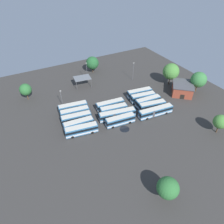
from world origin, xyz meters
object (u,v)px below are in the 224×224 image
object	(u,v)px
bus_row2_slot3	(143,97)
maintenance_shelter	(82,78)
bus_row0_slot3	(75,113)
lamp_post_near_entrance	(61,98)
tree_northeast	(92,63)
bus_row0_slot2	(76,118)
lamp_post_far_corner	(87,71)
tree_east_edge	(168,188)
bus_row2_slot1	(152,106)
lamp_post_by_building	(133,71)
bus_row2_slot4	(139,93)
tree_west_edge	(171,72)
bus_row1_slot1	(117,115)
tree_northwest	(25,90)
bus_row2_slot0	(156,112)
bus_row2_slot2	(148,101)
depot_building	(182,89)
bus_row1_slot0	(120,120)
tree_south_edge	(199,80)
bus_row0_slot4	(73,107)
bus_row0_slot1	(79,124)
bus_row1_slot2	(114,110)
bus_row1_slot3	(110,105)
tree_north_edge	(220,122)

from	to	relation	value
bus_row2_slot3	maintenance_shelter	bearing A→B (deg)	126.52
bus_row0_slot3	lamp_post_near_entrance	distance (m)	9.39
tree_northeast	bus_row0_slot2	bearing A→B (deg)	-122.68
lamp_post_far_corner	bus_row0_slot3	bearing A→B (deg)	-122.62
bus_row2_slot3	tree_east_edge	bearing A→B (deg)	-117.74
bus_row2_slot1	lamp_post_by_building	bearing A→B (deg)	74.73
bus_row2_slot4	tree_west_edge	distance (m)	19.49
bus_row1_slot1	tree_northwest	size ratio (longest dim) A/B	1.93
bus_row0_slot3	lamp_post_far_corner	distance (m)	28.94
bus_row2_slot0	tree_west_edge	world-z (taller)	tree_west_edge
bus_row2_slot1	bus_row2_slot2	distance (m)	3.40
bus_row2_slot1	depot_building	distance (m)	19.68
bus_row1_slot0	tree_west_edge	bearing A→B (deg)	21.77
tree_south_edge	tree_northeast	xyz separation A→B (m)	(-33.31, 40.45, -1.04)
bus_row0_slot4	bus_row2_slot0	distance (m)	32.59
bus_row2_slot1	bus_row2_slot2	bearing A→B (deg)	84.16
tree_northwest	depot_building	bearing A→B (deg)	-24.31
bus_row0_slot1	bus_row2_slot0	distance (m)	29.87
bus_row1_slot2	bus_row1_slot3	size ratio (longest dim) A/B	0.94
bus_row2_slot0	lamp_post_far_corner	distance (m)	40.59
bus_row1_slot0	lamp_post_by_building	world-z (taller)	lamp_post_by_building
bus_row1_slot0	tree_north_edge	distance (m)	34.52
lamp_post_far_corner	tree_northwest	world-z (taller)	lamp_post_far_corner
bus_row1_slot0	lamp_post_near_entrance	distance (m)	26.18
bus_row2_slot0	tree_northwest	xyz separation A→B (m)	(-41.72, 35.33, 3.07)
bus_row2_slot2	tree_east_edge	size ratio (longest dim) A/B	1.44
bus_row0_slot1	tree_northwest	bearing A→B (deg)	114.30
bus_row2_slot1	lamp_post_near_entrance	size ratio (longest dim) A/B	1.49
bus_row0_slot4	bus_row0_slot2	bearing A→B (deg)	-99.82
bus_row1_slot1	bus_row2_slot1	size ratio (longest dim) A/B	1.28
lamp_post_by_building	tree_north_edge	xyz separation A→B (m)	(5.28, -46.42, -0.11)
bus_row0_slot1	bus_row0_slot2	distance (m)	3.77
bus_row2_slot1	tree_northeast	distance (m)	42.53
lamp_post_near_entrance	tree_northwest	size ratio (longest dim) A/B	1.01
bus_row2_slot0	tree_west_edge	distance (m)	26.90
maintenance_shelter	tree_northeast	bearing A→B (deg)	46.88
bus_row1_slot0	maintenance_shelter	size ratio (longest dim) A/B	1.38
bus_row0_slot1	tree_north_edge	world-z (taller)	tree_north_edge
bus_row1_slot0	tree_east_edge	bearing A→B (deg)	-98.51
bus_row1_slot1	maintenance_shelter	world-z (taller)	maintenance_shelter
bus_row0_slot2	tree_northeast	world-z (taller)	tree_northeast
bus_row1_slot3	bus_row2_slot1	xyz separation A→B (m)	(14.59, -8.62, -0.00)
tree_east_edge	tree_northwest	bearing A→B (deg)	109.19
bus_row0_slot3	bus_row2_slot1	bearing A→B (deg)	-20.02
bus_row0_slot4	tree_east_edge	size ratio (longest dim) A/B	1.51
tree_west_edge	lamp_post_by_building	bearing A→B (deg)	137.02
bus_row1_slot0	tree_south_edge	size ratio (longest dim) A/B	1.16
lamp_post_far_corner	tree_east_edge	size ratio (longest dim) A/B	1.21
lamp_post_near_entrance	tree_northeast	size ratio (longest dim) A/B	0.88
bus_row2_slot3	bus_row0_slot1	bearing A→B (deg)	-173.58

